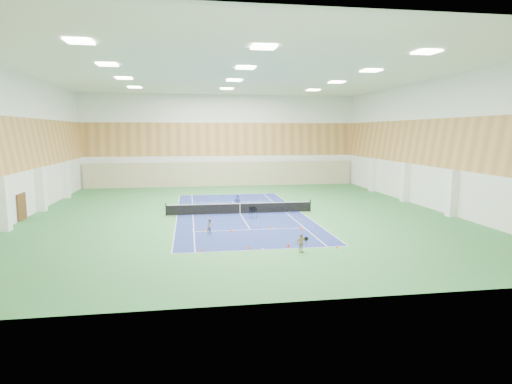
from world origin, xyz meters
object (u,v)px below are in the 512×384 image
tennis_net (240,207)px  child_court (210,226)px  coach (237,203)px  ball_cart (253,213)px  child_apron (301,243)px

tennis_net → child_court: bearing=-112.4°
tennis_net → child_court: size_ratio=11.50×
tennis_net → child_court: (-2.97, -7.21, 0.01)m
coach → tennis_net: bearing=97.3°
child_court → ball_cart: (3.83, 5.16, -0.10)m
coach → child_apron: bearing=92.5°
child_court → coach: bearing=34.2°
coach → child_apron: coach is taller
child_court → child_apron: size_ratio=0.96×
coach → child_court: coach is taller
child_court → ball_cart: child_court is taller
coach → child_apron: 13.56m
coach → child_court: bearing=62.9°
child_apron → ball_cart: 10.78m
child_court → child_apron: (5.12, -5.55, 0.02)m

